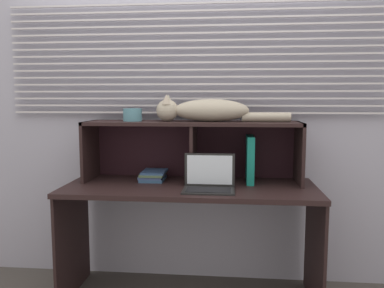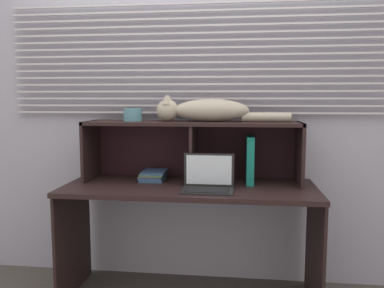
{
  "view_description": "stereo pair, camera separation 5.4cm",
  "coord_description": "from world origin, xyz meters",
  "px_view_note": "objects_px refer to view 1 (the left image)",
  "views": [
    {
      "loc": [
        0.25,
        -2.2,
        1.29
      ],
      "look_at": [
        0.0,
        0.33,
        0.99
      ],
      "focal_mm": 36.64,
      "sensor_mm": 36.0,
      "label": 1
    },
    {
      "loc": [
        0.3,
        -2.2,
        1.29
      ],
      "look_at": [
        0.0,
        0.33,
        0.99
      ],
      "focal_mm": 36.64,
      "sensor_mm": 36.0,
      "label": 2
    }
  ],
  "objects_px": {
    "laptop": "(209,182)",
    "cat": "(206,110)",
    "small_basket": "(133,115)",
    "book_stack": "(153,175)",
    "binder_upright": "(250,159)"
  },
  "relations": [
    {
      "from": "laptop",
      "to": "cat",
      "type": "bearing_deg",
      "value": 98.7
    },
    {
      "from": "cat",
      "to": "laptop",
      "type": "xyz_separation_m",
      "value": [
        0.04,
        -0.24,
        -0.42
      ]
    },
    {
      "from": "laptop",
      "to": "small_basket",
      "type": "distance_m",
      "value": 0.69
    },
    {
      "from": "small_basket",
      "to": "book_stack",
      "type": "bearing_deg",
      "value": 1.51
    },
    {
      "from": "cat",
      "to": "binder_upright",
      "type": "bearing_deg",
      "value": 0.0
    },
    {
      "from": "binder_upright",
      "to": "cat",
      "type": "bearing_deg",
      "value": -180.0
    },
    {
      "from": "book_stack",
      "to": "small_basket",
      "type": "height_order",
      "value": "small_basket"
    },
    {
      "from": "laptop",
      "to": "book_stack",
      "type": "height_order",
      "value": "laptop"
    },
    {
      "from": "laptop",
      "to": "book_stack",
      "type": "relative_size",
      "value": 1.48
    },
    {
      "from": "binder_upright",
      "to": "small_basket",
      "type": "distance_m",
      "value": 0.82
    },
    {
      "from": "cat",
      "to": "small_basket",
      "type": "xyz_separation_m",
      "value": [
        -0.48,
        0.0,
        -0.03
      ]
    },
    {
      "from": "binder_upright",
      "to": "small_basket",
      "type": "xyz_separation_m",
      "value": [
        -0.77,
        0.0,
        0.28
      ]
    },
    {
      "from": "binder_upright",
      "to": "small_basket",
      "type": "height_order",
      "value": "small_basket"
    },
    {
      "from": "binder_upright",
      "to": "small_basket",
      "type": "relative_size",
      "value": 2.48
    },
    {
      "from": "laptop",
      "to": "binder_upright",
      "type": "height_order",
      "value": "binder_upright"
    }
  ]
}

